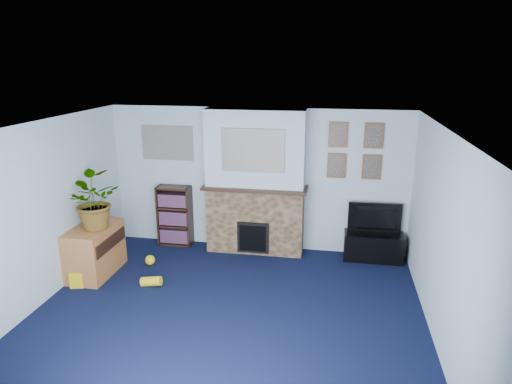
% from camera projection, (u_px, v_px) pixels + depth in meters
% --- Properties ---
extents(floor, '(5.00, 4.50, 0.01)m').
position_uv_depth(floor, '(227.00, 314.00, 5.87)').
color(floor, black).
rests_on(floor, ground).
extents(ceiling, '(5.00, 4.50, 0.01)m').
position_uv_depth(ceiling, '(224.00, 128.00, 5.19)').
color(ceiling, white).
rests_on(ceiling, wall_back).
extents(wall_back, '(5.00, 0.04, 2.40)m').
position_uv_depth(wall_back, '(257.00, 180.00, 7.66)').
color(wall_back, silver).
rests_on(wall_back, ground).
extents(wall_front, '(5.00, 0.04, 2.40)m').
position_uv_depth(wall_front, '(154.00, 331.00, 3.41)').
color(wall_front, silver).
rests_on(wall_front, ground).
extents(wall_left, '(0.04, 4.50, 2.40)m').
position_uv_depth(wall_left, '(39.00, 215.00, 5.95)').
color(wall_left, silver).
rests_on(wall_left, ground).
extents(wall_right, '(0.04, 4.50, 2.40)m').
position_uv_depth(wall_right, '(442.00, 240.00, 5.11)').
color(wall_right, silver).
rests_on(wall_right, ground).
extents(chimney_breast, '(1.72, 0.50, 2.40)m').
position_uv_depth(chimney_breast, '(255.00, 184.00, 7.47)').
color(chimney_breast, brown).
rests_on(chimney_breast, ground).
extents(collage_main, '(1.00, 0.03, 0.68)m').
position_uv_depth(collage_main, '(253.00, 150.00, 7.10)').
color(collage_main, gray).
rests_on(collage_main, chimney_breast).
extents(collage_left, '(0.90, 0.03, 0.58)m').
position_uv_depth(collage_left, '(167.00, 143.00, 7.74)').
color(collage_left, gray).
rests_on(collage_left, wall_back).
extents(portrait_tl, '(0.30, 0.03, 0.40)m').
position_uv_depth(portrait_tl, '(338.00, 135.00, 7.20)').
color(portrait_tl, brown).
rests_on(portrait_tl, wall_back).
extents(portrait_tr, '(0.30, 0.03, 0.40)m').
position_uv_depth(portrait_tr, '(374.00, 136.00, 7.10)').
color(portrait_tr, brown).
rests_on(portrait_tr, wall_back).
extents(portrait_bl, '(0.30, 0.03, 0.40)m').
position_uv_depth(portrait_bl, '(337.00, 166.00, 7.34)').
color(portrait_bl, brown).
rests_on(portrait_bl, wall_back).
extents(portrait_br, '(0.30, 0.03, 0.40)m').
position_uv_depth(portrait_br, '(372.00, 167.00, 7.25)').
color(portrait_br, brown).
rests_on(portrait_br, wall_back).
extents(tv_stand, '(0.94, 0.40, 0.44)m').
position_uv_depth(tv_stand, '(373.00, 246.00, 7.40)').
color(tv_stand, black).
rests_on(tv_stand, ground).
extents(television, '(0.85, 0.15, 0.49)m').
position_uv_depth(television, '(375.00, 219.00, 7.29)').
color(television, black).
rests_on(television, tv_stand).
extents(bookshelf, '(0.58, 0.28, 1.05)m').
position_uv_depth(bookshelf, '(175.00, 217.00, 7.96)').
color(bookshelf, black).
rests_on(bookshelf, ground).
extents(sideboard, '(0.54, 0.97, 0.75)m').
position_uv_depth(sideboard, '(95.00, 252.00, 6.89)').
color(sideboard, '#A86836').
rests_on(sideboard, ground).
extents(potted_plant, '(0.90, 0.83, 0.82)m').
position_uv_depth(potted_plant, '(91.00, 202.00, 6.60)').
color(potted_plant, '#26661E').
rests_on(potted_plant, sideboard).
extents(mantel_clock, '(0.11, 0.06, 0.15)m').
position_uv_depth(mantel_clock, '(256.00, 182.00, 7.41)').
color(mantel_clock, gold).
rests_on(mantel_clock, chimney_breast).
extents(mantel_candle, '(0.05, 0.05, 0.17)m').
position_uv_depth(mantel_candle, '(270.00, 182.00, 7.37)').
color(mantel_candle, '#B2BFC6').
rests_on(mantel_candle, chimney_breast).
extents(mantel_teddy, '(0.12, 0.12, 0.12)m').
position_uv_depth(mantel_teddy, '(226.00, 181.00, 7.50)').
color(mantel_teddy, gray).
rests_on(mantel_teddy, chimney_breast).
extents(mantel_can, '(0.06, 0.06, 0.12)m').
position_uv_depth(mantel_can, '(302.00, 185.00, 7.29)').
color(mantel_can, yellow).
rests_on(mantel_can, chimney_breast).
extents(green_crate, '(0.44, 0.39, 0.29)m').
position_uv_depth(green_crate, '(105.00, 259.00, 7.15)').
color(green_crate, '#198C26').
rests_on(green_crate, ground).
extents(toy_ball, '(0.16, 0.16, 0.16)m').
position_uv_depth(toy_ball, '(150.00, 259.00, 7.24)').
color(toy_ball, yellow).
rests_on(toy_ball, ground).
extents(toy_block, '(0.23, 0.23, 0.23)m').
position_uv_depth(toy_block, '(78.00, 279.00, 6.57)').
color(toy_block, yellow).
rests_on(toy_block, ground).
extents(toy_tube, '(0.31, 0.14, 0.18)m').
position_uv_depth(toy_tube, '(151.00, 281.00, 6.57)').
color(toy_tube, yellow).
rests_on(toy_tube, ground).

